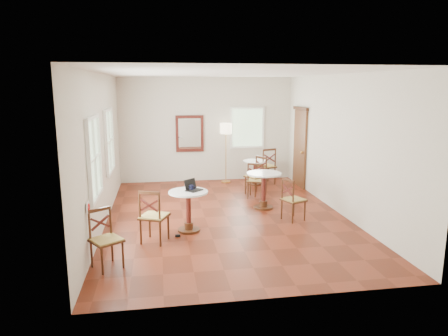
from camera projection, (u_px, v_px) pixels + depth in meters
name	position (u px, v px, depth m)	size (l,w,h in m)	color
ground	(226.00, 216.00, 8.76)	(7.00, 7.00, 0.00)	#632111
room_shell	(221.00, 127.00, 8.64)	(5.02, 7.02, 3.01)	beige
cafe_table_near	(188.00, 206.00, 7.78)	(0.75, 0.75, 0.79)	#432210
cafe_table_mid	(264.00, 186.00, 9.24)	(0.78, 0.78, 0.83)	#432210
cafe_table_back	(255.00, 170.00, 11.52)	(0.65, 0.65, 0.69)	#432210
chair_near_a	(154.00, 216.00, 7.22)	(0.59, 0.59, 0.98)	#432210
chair_near_b	(106.00, 239.00, 6.22)	(0.58, 0.58, 0.91)	#432210
chair_mid_a	(256.00, 180.00, 10.13)	(0.55, 0.55, 0.91)	#432210
chair_mid_b	(293.00, 199.00, 8.43)	(0.54, 0.54, 0.89)	#432210
chair_back_a	(266.00, 166.00, 11.58)	(0.58, 0.58, 1.04)	#432210
chair_back_b	(257.00, 176.00, 10.45)	(0.61, 0.61, 0.98)	#432210
floor_lamp	(226.00, 132.00, 11.60)	(0.33, 0.33, 1.72)	#BF8C3F
laptop	(193.00, 188.00, 7.78)	(0.38, 0.37, 0.21)	black
mouse	(187.00, 191.00, 7.69)	(0.09, 0.05, 0.03)	black
navy_mug	(191.00, 188.00, 7.78)	(0.13, 0.09, 0.10)	black
water_glass	(190.00, 188.00, 7.73)	(0.06, 0.06, 0.10)	white
power_adapter	(178.00, 236.00, 7.57)	(0.10, 0.06, 0.04)	black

